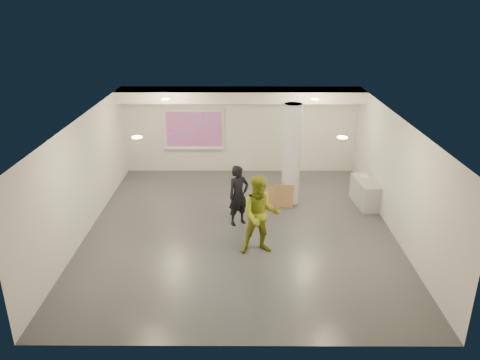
{
  "coord_description": "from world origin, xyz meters",
  "views": [
    {
      "loc": [
        0.05,
        -11.15,
        5.79
      ],
      "look_at": [
        0.0,
        0.4,
        1.25
      ],
      "focal_mm": 35.0,
      "sensor_mm": 36.0,
      "label": 1
    }
  ],
  "objects_px": {
    "projection_screen": "(194,129)",
    "woman": "(239,196)",
    "credenza": "(366,193)",
    "man": "(261,215)",
    "column": "(292,155)"
  },
  "relations": [
    {
      "from": "projection_screen",
      "to": "woman",
      "type": "height_order",
      "value": "projection_screen"
    },
    {
      "from": "projection_screen",
      "to": "man",
      "type": "distance_m",
      "value": 6.03
    },
    {
      "from": "projection_screen",
      "to": "credenza",
      "type": "relative_size",
      "value": 1.59
    },
    {
      "from": "projection_screen",
      "to": "woman",
      "type": "xyz_separation_m",
      "value": [
        1.56,
        -4.13,
        -0.69
      ]
    },
    {
      "from": "projection_screen",
      "to": "column",
      "type": "bearing_deg",
      "value": -40.56
    },
    {
      "from": "credenza",
      "to": "projection_screen",
      "type": "bearing_deg",
      "value": 146.01
    },
    {
      "from": "projection_screen",
      "to": "man",
      "type": "bearing_deg",
      "value": -69.6
    },
    {
      "from": "credenza",
      "to": "woman",
      "type": "bearing_deg",
      "value": -167.02
    },
    {
      "from": "column",
      "to": "man",
      "type": "xyz_separation_m",
      "value": [
        -1.01,
        -2.97,
        -0.52
      ]
    },
    {
      "from": "woman",
      "to": "credenza",
      "type": "bearing_deg",
      "value": -13.13
    },
    {
      "from": "credenza",
      "to": "woman",
      "type": "xyz_separation_m",
      "value": [
        -3.76,
        -1.28,
        0.45
      ]
    },
    {
      "from": "projection_screen",
      "to": "credenza",
      "type": "xyz_separation_m",
      "value": [
        5.32,
        -2.86,
        -1.14
      ]
    },
    {
      "from": "credenza",
      "to": "woman",
      "type": "height_order",
      "value": "woman"
    },
    {
      "from": "woman",
      "to": "man",
      "type": "bearing_deg",
      "value": -102.29
    },
    {
      "from": "column",
      "to": "man",
      "type": "bearing_deg",
      "value": -108.71
    }
  ]
}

